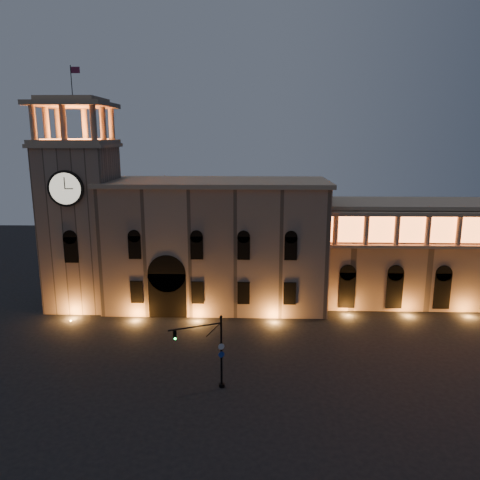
# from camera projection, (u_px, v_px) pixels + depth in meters

# --- Properties ---
(ground) EXTENTS (160.00, 160.00, 0.00)m
(ground) POSITION_uv_depth(u_px,v_px,m) (220.00, 379.00, 46.08)
(ground) COLOR black
(ground) RESTS_ON ground
(government_building) EXTENTS (30.80, 12.80, 17.60)m
(government_building) POSITION_uv_depth(u_px,v_px,m) (216.00, 243.00, 65.64)
(government_building) COLOR #8C6F5B
(government_building) RESTS_ON ground
(clock_tower) EXTENTS (9.80, 9.80, 32.40)m
(clock_tower) POSITION_uv_depth(u_px,v_px,m) (82.00, 217.00, 64.43)
(clock_tower) COLOR #8C6F5B
(clock_tower) RESTS_ON ground
(colonnade_wing) EXTENTS (40.60, 11.50, 14.50)m
(colonnade_wing) POSITION_uv_depth(u_px,v_px,m) (454.00, 251.00, 66.91)
(colonnade_wing) COLOR #866A56
(colonnade_wing) RESTS_ON ground
(traffic_light) EXTENTS (4.94, 2.28, 7.26)m
(traffic_light) POSITION_uv_depth(u_px,v_px,m) (212.00, 351.00, 43.60)
(traffic_light) COLOR black
(traffic_light) RESTS_ON ground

